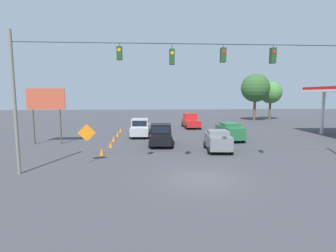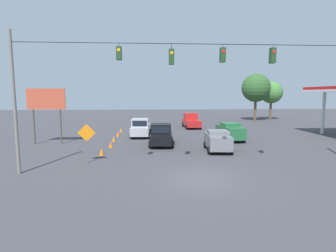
% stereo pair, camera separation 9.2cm
% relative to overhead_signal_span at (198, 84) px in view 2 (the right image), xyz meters
% --- Properties ---
extents(ground_plane, '(140.00, 140.00, 0.00)m').
position_rel_overhead_signal_span_xyz_m(ground_plane, '(0.07, 1.79, -5.56)').
color(ground_plane, '#3D3D42').
extents(overhead_signal_span, '(22.51, 0.38, 8.75)m').
position_rel_overhead_signal_span_xyz_m(overhead_signal_span, '(0.00, 0.00, 0.00)').
color(overhead_signal_span, slate).
rests_on(overhead_signal_span, ground_plane).
extents(sedan_grey_crossing_near, '(2.31, 3.96, 1.83)m').
position_rel_overhead_signal_span_xyz_m(sedan_grey_crossing_near, '(-2.81, -5.70, -4.60)').
color(sedan_grey_crossing_near, slate).
rests_on(sedan_grey_crossing_near, ground_plane).
extents(sedan_green_oncoming_far, '(2.32, 4.40, 1.90)m').
position_rel_overhead_signal_span_xyz_m(sedan_green_oncoming_far, '(-5.47, -10.88, -4.57)').
color(sedan_green_oncoming_far, '#236038').
rests_on(sedan_green_oncoming_far, ground_plane).
extents(pickup_truck_red_oncoming_deep, '(2.35, 5.22, 2.12)m').
position_rel_overhead_signal_span_xyz_m(pickup_truck_red_oncoming_deep, '(-2.91, -21.81, -4.58)').
color(pickup_truck_red_oncoming_deep, red).
rests_on(pickup_truck_red_oncoming_deep, ground_plane).
extents(pickup_truck_silver_withflow_far, '(2.37, 5.49, 2.12)m').
position_rel_overhead_signal_span_xyz_m(pickup_truck_silver_withflow_far, '(4.24, -14.31, -4.58)').
color(pickup_truck_silver_withflow_far, '#A8AAB2').
rests_on(pickup_truck_silver_withflow_far, ground_plane).
extents(pickup_truck_black_withflow_mid, '(2.50, 5.36, 2.12)m').
position_rel_overhead_signal_span_xyz_m(pickup_truck_black_withflow_mid, '(2.00, -8.86, -4.58)').
color(pickup_truck_black_withflow_mid, black).
rests_on(pickup_truck_black_withflow_mid, ground_plane).
extents(traffic_cone_nearest, '(0.35, 0.35, 0.59)m').
position_rel_overhead_signal_span_xyz_m(traffic_cone_nearest, '(6.99, -4.61, -5.26)').
color(traffic_cone_nearest, orange).
rests_on(traffic_cone_nearest, ground_plane).
extents(traffic_cone_second, '(0.35, 0.35, 0.59)m').
position_rel_overhead_signal_span_xyz_m(traffic_cone_second, '(6.73, -7.74, -5.26)').
color(traffic_cone_second, orange).
rests_on(traffic_cone_second, ground_plane).
extents(traffic_cone_third, '(0.35, 0.35, 0.59)m').
position_rel_overhead_signal_span_xyz_m(traffic_cone_third, '(6.91, -10.88, -5.26)').
color(traffic_cone_third, orange).
rests_on(traffic_cone_third, ground_plane).
extents(traffic_cone_fourth, '(0.35, 0.35, 0.59)m').
position_rel_overhead_signal_span_xyz_m(traffic_cone_fourth, '(6.91, -14.28, -5.26)').
color(traffic_cone_fourth, orange).
rests_on(traffic_cone_fourth, ground_plane).
extents(traffic_cone_fifth, '(0.35, 0.35, 0.59)m').
position_rel_overhead_signal_span_xyz_m(traffic_cone_fifth, '(6.96, -17.64, -5.26)').
color(traffic_cone_fifth, orange).
rests_on(traffic_cone_fifth, ground_plane).
extents(roadside_billboard, '(3.71, 0.16, 5.50)m').
position_rel_overhead_signal_span_xyz_m(roadside_billboard, '(13.28, -10.07, -1.53)').
color(roadside_billboard, '#4C473D').
rests_on(roadside_billboard, ground_plane).
extents(work_zone_sign, '(1.27, 0.06, 2.84)m').
position_rel_overhead_signal_span_xyz_m(work_zone_sign, '(7.57, -2.33, -3.57)').
color(work_zone_sign, slate).
rests_on(work_zone_sign, ground_plane).
extents(tree_horizon_left, '(4.21, 4.21, 7.36)m').
position_rel_overhead_signal_span_xyz_m(tree_horizon_left, '(-20.21, -33.16, -0.33)').
color(tree_horizon_left, brown).
rests_on(tree_horizon_left, ground_plane).
extents(tree_horizon_right, '(5.18, 5.18, 8.68)m').
position_rel_overhead_signal_span_xyz_m(tree_horizon_right, '(-16.27, -31.02, 0.50)').
color(tree_horizon_right, brown).
rests_on(tree_horizon_right, ground_plane).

